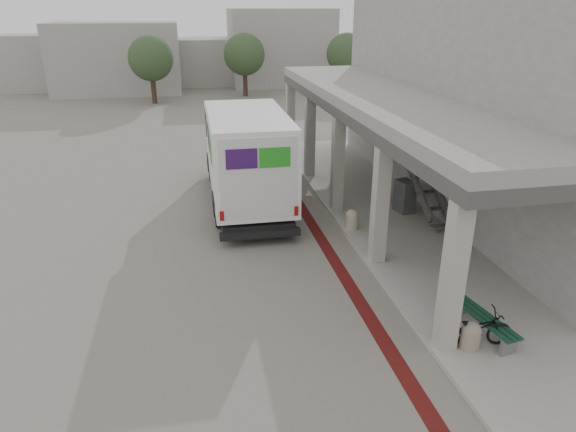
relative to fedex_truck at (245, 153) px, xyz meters
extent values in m
plane|color=slate|center=(0.84, -6.11, -1.82)|extent=(120.00, 120.00, 0.00)
cube|color=#4F110F|center=(1.84, -4.11, -1.82)|extent=(0.35, 40.00, 0.01)
cube|color=gray|center=(4.84, -6.11, -1.76)|extent=(4.40, 28.00, 0.12)
cube|color=gray|center=(8.19, -1.61, 1.68)|extent=(4.30, 17.00, 7.00)
cube|color=#484643|center=(4.44, -1.61, 1.68)|extent=(3.40, 16.90, 0.35)
cube|color=gray|center=(4.44, -1.61, 2.03)|extent=(3.40, 16.90, 0.35)
cube|color=#999691|center=(-7.16, 27.89, 0.93)|extent=(10.00, 6.00, 5.50)
cube|color=#999691|center=(-0.16, 31.89, 0.18)|extent=(8.00, 6.00, 4.00)
cube|color=#999691|center=(6.84, 29.89, 1.43)|extent=(9.00, 6.00, 6.50)
cube|color=#999691|center=(-13.16, 30.89, 0.43)|extent=(7.00, 5.00, 4.50)
cylinder|color=#38281C|center=(-4.16, 21.89, -0.62)|extent=(0.36, 0.36, 2.40)
sphere|color=#2C4126|center=(-4.16, 21.89, 1.38)|extent=(3.20, 3.20, 3.20)
cylinder|color=#38281C|center=(2.84, 23.89, -0.62)|extent=(0.36, 0.36, 2.40)
sphere|color=#2C4126|center=(2.84, 23.89, 1.38)|extent=(3.20, 3.20, 3.20)
cylinder|color=#38281C|center=(10.84, 22.89, -0.62)|extent=(0.36, 0.36, 2.40)
sphere|color=#2C4126|center=(10.84, 22.89, 1.38)|extent=(3.20, 3.20, 3.20)
cube|color=black|center=(0.00, -0.04, -1.40)|extent=(2.32, 7.40, 0.32)
cube|color=white|center=(-0.01, -0.98, 0.23)|extent=(2.61, 5.51, 2.74)
cube|color=white|center=(0.04, 2.65, 0.07)|extent=(2.56, 2.04, 2.42)
cube|color=white|center=(0.06, 3.75, -0.82)|extent=(2.33, 0.67, 0.84)
cube|color=black|center=(0.05, 3.49, 0.65)|extent=(2.32, 0.55, 1.11)
cube|color=black|center=(-0.06, -3.83, -1.45)|extent=(2.43, 0.30, 0.19)
cube|color=#371254|center=(-1.27, -0.23, 0.70)|extent=(0.04, 1.47, 0.79)
cube|color=#239720|center=(-1.30, -1.81, 0.70)|extent=(0.04, 1.47, 0.79)
cube|color=#371254|center=(-0.53, -3.75, 0.86)|extent=(0.90, 0.05, 0.58)
cube|color=#239720|center=(0.42, -3.76, 0.86)|extent=(0.90, 0.05, 0.58)
cylinder|color=black|center=(-1.06, 2.72, -1.35)|extent=(0.31, 0.95, 0.95)
cylinder|color=black|center=(1.15, 2.68, -1.35)|extent=(0.31, 0.95, 0.95)
cylinder|color=black|center=(-1.14, -2.13, -1.35)|extent=(0.31, 0.95, 0.95)
cylinder|color=black|center=(1.07, -2.16, -1.35)|extent=(0.31, 0.95, 0.95)
cube|color=slate|center=(4.07, -10.13, -1.51)|extent=(0.40, 0.15, 0.39)
cube|color=slate|center=(3.80, -8.62, -1.51)|extent=(0.40, 0.15, 0.39)
cube|color=#133B27|center=(3.79, -9.40, -1.29)|extent=(0.43, 1.84, 0.05)
cube|color=#133B27|center=(3.93, -9.37, -1.29)|extent=(0.43, 1.84, 0.05)
cube|color=#133B27|center=(4.07, -9.35, -1.29)|extent=(0.43, 1.84, 0.05)
cylinder|color=gray|center=(3.41, -9.79, -1.50)|extent=(0.41, 0.41, 0.41)
sphere|color=gray|center=(3.41, -9.79, -1.29)|extent=(0.41, 0.41, 0.41)
cylinder|color=tan|center=(2.94, -3.38, -1.49)|extent=(0.42, 0.42, 0.42)
sphere|color=tan|center=(2.94, -3.38, -1.28)|extent=(0.42, 0.42, 0.42)
cube|color=slate|center=(5.14, -2.33, -1.16)|extent=(0.62, 0.74, 1.10)
imported|color=black|center=(3.54, -9.72, -1.30)|extent=(1.59, 0.70, 0.81)
camera|label=1|loc=(-1.97, -17.66, 4.83)|focal=32.00mm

